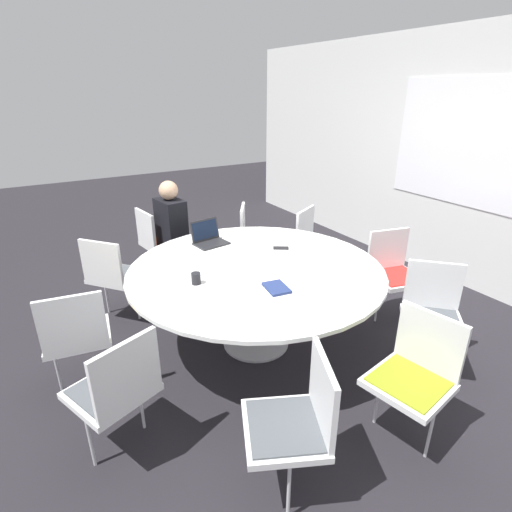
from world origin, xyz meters
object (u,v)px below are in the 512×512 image
at_px(chair_4, 297,417).
at_px(spiral_notebook, 277,288).
at_px(chair_5, 416,370).
at_px(chair_6, 432,310).
at_px(chair_1, 113,272).
at_px(chair_0, 158,239).
at_px(cell_phone, 281,248).
at_px(chair_8, 315,241).
at_px(chair_3, 117,386).
at_px(person_0, 173,227).
at_px(chair_7, 394,268).
at_px(chair_2, 76,332).
at_px(coffee_cup, 196,278).
at_px(laptop, 209,238).
at_px(chair_9, 254,236).

xyz_separation_m(chair_4, spiral_notebook, (-0.89, 0.45, 0.24)).
bearing_deg(chair_5, chair_4, 75.16).
bearing_deg(chair_4, chair_6, -52.54).
relative_size(chair_1, chair_6, 1.00).
relative_size(chair_0, cell_phone, 5.49).
relative_size(chair_4, chair_5, 1.00).
relative_size(chair_1, chair_8, 1.00).
bearing_deg(chair_5, chair_3, 53.20).
xyz_separation_m(chair_6, person_0, (-2.38, -1.22, 0.20)).
bearing_deg(chair_6, chair_3, 36.14).
relative_size(chair_6, chair_7, 1.00).
bearing_deg(chair_5, chair_0, 1.22).
bearing_deg(chair_2, chair_3, -72.34).
bearing_deg(chair_7, coffee_cup, 6.44).
distance_m(chair_5, laptop, 2.12).
height_order(chair_1, spiral_notebook, chair_1).
bearing_deg(laptop, chair_3, -140.79).
distance_m(chair_2, chair_6, 2.64).
bearing_deg(chair_3, chair_4, -65.25).
bearing_deg(chair_4, laptop, 12.84).
bearing_deg(chair_4, chair_1, 34.99).
distance_m(chair_7, chair_9, 1.61).
relative_size(chair_4, chair_8, 1.00).
xyz_separation_m(chair_3, chair_8, (-1.29, 2.47, 0.00)).
relative_size(chair_6, person_0, 0.71).
height_order(chair_3, chair_7, same).
relative_size(chair_4, chair_9, 1.00).
bearing_deg(chair_8, chair_9, -72.57).
distance_m(chair_3, chair_6, 2.33).
height_order(chair_0, person_0, person_0).
xyz_separation_m(chair_7, chair_9, (-1.46, -0.68, 0.00)).
relative_size(coffee_cup, cell_phone, 0.56).
bearing_deg(laptop, chair_8, -7.52).
xyz_separation_m(chair_8, chair_9, (-0.49, -0.50, 0.00)).
xyz_separation_m(chair_2, laptop, (-0.57, 1.29, 0.28)).
height_order(chair_2, chair_6, same).
bearing_deg(chair_9, chair_6, 41.37).
distance_m(chair_5, chair_7, 1.52).
height_order(chair_1, laptop, laptop).
relative_size(chair_2, cell_phone, 5.49).
distance_m(chair_9, cell_phone, 1.04).
bearing_deg(chair_7, cell_phone, -13.95).
height_order(chair_1, chair_3, same).
relative_size(chair_2, spiral_notebook, 3.71).
bearing_deg(spiral_notebook, chair_2, -112.27).
bearing_deg(chair_8, coffee_cup, -4.95).
height_order(chair_1, chair_5, same).
height_order(chair_0, chair_9, same).
bearing_deg(spiral_notebook, cell_phone, 143.68).
bearing_deg(spiral_notebook, coffee_cup, -129.07).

